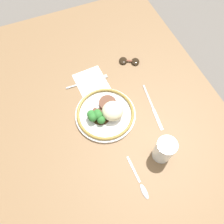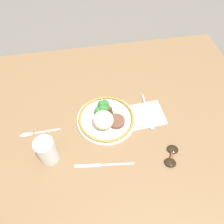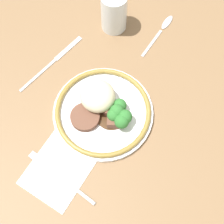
{
  "view_description": "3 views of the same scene",
  "coord_description": "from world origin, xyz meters",
  "px_view_note": "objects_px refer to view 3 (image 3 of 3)",
  "views": [
    {
      "loc": [
        0.34,
        -0.12,
        0.83
      ],
      "look_at": [
        -0.02,
        0.03,
        0.09
      ],
      "focal_mm": 35.0,
      "sensor_mm": 36.0,
      "label": 1
    },
    {
      "loc": [
        0.02,
        0.52,
        0.8
      ],
      "look_at": [
        -0.07,
        0.0,
        0.08
      ],
      "focal_mm": 35.0,
      "sensor_mm": 36.0,
      "label": 2
    },
    {
      "loc": [
        -0.26,
        -0.17,
        0.74
      ],
      "look_at": [
        -0.03,
        -0.01,
        0.07
      ],
      "focal_mm": 50.0,
      "sensor_mm": 36.0,
      "label": 3
    }
  ],
  "objects_px": {
    "juice_glass": "(114,13)",
    "knife": "(54,61)",
    "spoon": "(163,27)",
    "plate": "(103,109)",
    "fork": "(55,173)"
  },
  "relations": [
    {
      "from": "juice_glass",
      "to": "knife",
      "type": "xyz_separation_m",
      "value": [
        -0.19,
        0.06,
        -0.05
      ]
    },
    {
      "from": "knife",
      "to": "spoon",
      "type": "xyz_separation_m",
      "value": [
        0.26,
        -0.18,
        0.0
      ]
    },
    {
      "from": "knife",
      "to": "spoon",
      "type": "relative_size",
      "value": 1.37
    },
    {
      "from": "juice_glass",
      "to": "knife",
      "type": "distance_m",
      "value": 0.2
    },
    {
      "from": "knife",
      "to": "plate",
      "type": "bearing_deg",
      "value": -95.92
    },
    {
      "from": "juice_glass",
      "to": "spoon",
      "type": "xyz_separation_m",
      "value": [
        0.07,
        -0.12,
        -0.05
      ]
    },
    {
      "from": "fork",
      "to": "knife",
      "type": "distance_m",
      "value": 0.3
    },
    {
      "from": "juice_glass",
      "to": "spoon",
      "type": "distance_m",
      "value": 0.15
    },
    {
      "from": "plate",
      "to": "spoon",
      "type": "relative_size",
      "value": 1.52
    },
    {
      "from": "fork",
      "to": "spoon",
      "type": "distance_m",
      "value": 0.48
    },
    {
      "from": "knife",
      "to": "spoon",
      "type": "height_order",
      "value": "spoon"
    },
    {
      "from": "plate",
      "to": "spoon",
      "type": "height_order",
      "value": "plate"
    },
    {
      "from": "plate",
      "to": "knife",
      "type": "bearing_deg",
      "value": 77.31
    },
    {
      "from": "spoon",
      "to": "fork",
      "type": "bearing_deg",
      "value": 179.66
    },
    {
      "from": "plate",
      "to": "knife",
      "type": "height_order",
      "value": "plate"
    }
  ]
}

